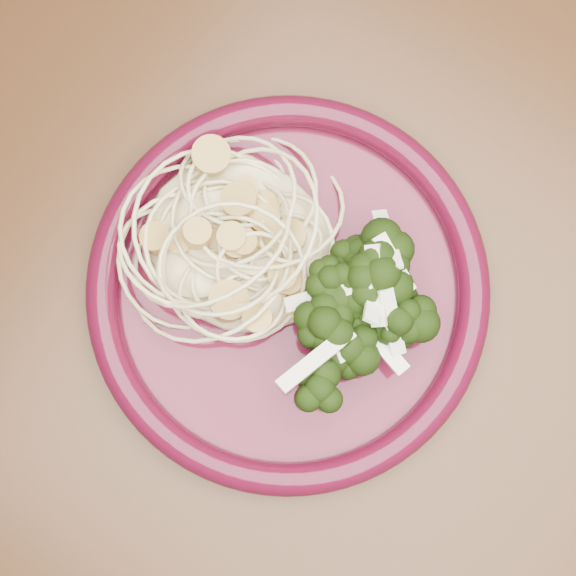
# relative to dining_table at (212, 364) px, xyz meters

# --- Properties ---
(dining_table) EXTENTS (1.20, 0.80, 0.75)m
(dining_table) POSITION_rel_dining_table_xyz_m (0.00, 0.00, 0.00)
(dining_table) COLOR #472814
(dining_table) RESTS_ON ground
(dinner_plate) EXTENTS (0.34, 0.34, 0.02)m
(dinner_plate) POSITION_rel_dining_table_xyz_m (0.03, 0.08, 0.11)
(dinner_plate) COLOR #4C0D21
(dinner_plate) RESTS_ON dining_table
(spaghetti_pile) EXTENTS (0.16, 0.15, 0.03)m
(spaghetti_pile) POSITION_rel_dining_table_xyz_m (-0.02, 0.08, 0.12)
(spaghetti_pile) COLOR beige
(spaghetti_pile) RESTS_ON dinner_plate
(scallop_cluster) EXTENTS (0.16, 0.16, 0.05)m
(scallop_cluster) POSITION_rel_dining_table_xyz_m (-0.02, 0.08, 0.16)
(scallop_cluster) COLOR gold
(scallop_cluster) RESTS_ON spaghetti_pile
(broccoli_pile) EXTENTS (0.11, 0.16, 0.05)m
(broccoli_pile) POSITION_rel_dining_table_xyz_m (0.08, 0.07, 0.13)
(broccoli_pile) COLOR black
(broccoli_pile) RESTS_ON dinner_plate
(onion_garnish) EXTENTS (0.08, 0.10, 0.05)m
(onion_garnish) POSITION_rel_dining_table_xyz_m (0.08, 0.07, 0.16)
(onion_garnish) COLOR silver
(onion_garnish) RESTS_ON broccoli_pile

